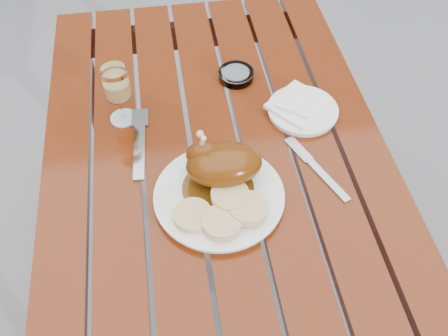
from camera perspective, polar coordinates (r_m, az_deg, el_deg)
The scene contains 11 objects.
ground at distance 1.81m, azimuth -0.68°, elevation -13.45°, with size 60.00×60.00×0.00m, color slate.
table at distance 1.48m, azimuth -0.82°, elevation -7.05°, with size 0.80×1.20×0.75m, color #6A290C.
dinner_plate at distance 1.07m, azimuth -0.56°, elevation -3.29°, with size 0.28×0.28×0.02m, color white.
roast_duck at distance 1.06m, azimuth -0.37°, elevation 0.45°, with size 0.18×0.16×0.12m.
bread_dumplings at distance 1.02m, azimuth -0.09°, elevation -4.86°, with size 0.20×0.14×0.03m.
wine_glass at distance 1.21m, azimuth -11.94°, elevation 8.14°, with size 0.07×0.07×0.15m, color #F3CA6E.
side_plate at distance 1.26m, azimuth 8.98°, elevation 6.50°, with size 0.18×0.18×0.01m, color white.
napkin at distance 1.26m, azimuth 8.50°, elevation 7.19°, with size 0.13×0.12×0.01m, color white.
ashtray at distance 1.34m, azimuth 1.38°, elevation 10.59°, with size 0.09×0.09×0.02m, color #B2B7BC.
fork at distance 1.19m, azimuth -9.64°, elevation 2.49°, with size 0.03×0.21×0.01m, color gray.
knife at distance 1.14m, azimuth 11.02°, elevation -0.55°, with size 0.02×0.18×0.01m, color gray.
Camera 1 is at (-0.10, -0.79, 1.62)m, focal length 40.00 mm.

